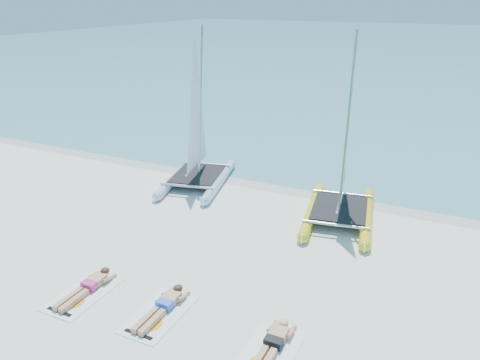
# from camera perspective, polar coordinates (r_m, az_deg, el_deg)

# --- Properties ---
(ground) EXTENTS (140.00, 140.00, 0.00)m
(ground) POSITION_cam_1_polar(r_m,az_deg,el_deg) (12.98, -1.87, -9.41)
(ground) COLOR silver
(ground) RESTS_ON ground
(sea) EXTENTS (140.00, 115.00, 0.01)m
(sea) POSITION_cam_1_polar(r_m,az_deg,el_deg) (73.34, 22.16, 14.88)
(sea) COLOR #69A5B0
(sea) RESTS_ON ground
(wet_sand_strip) EXTENTS (140.00, 1.40, 0.01)m
(wet_sand_strip) POSITION_cam_1_polar(r_m,az_deg,el_deg) (17.52, 6.40, -0.95)
(wet_sand_strip) COLOR beige
(wet_sand_strip) RESTS_ON ground
(catamaran_blue) EXTENTS (2.97, 4.67, 5.90)m
(catamaran_blue) POSITION_cam_1_polar(r_m,az_deg,el_deg) (17.44, -5.30, 5.11)
(catamaran_blue) COLOR #B1CAE8
(catamaran_blue) RESTS_ON ground
(catamaran_yellow) EXTENTS (2.76, 4.78, 5.94)m
(catamaran_yellow) POSITION_cam_1_polar(r_m,az_deg,el_deg) (15.13, 12.62, 2.52)
(catamaran_yellow) COLOR yellow
(catamaran_yellow) RESTS_ON ground
(towel_a) EXTENTS (1.00, 1.85, 0.02)m
(towel_a) POSITION_cam_1_polar(r_m,az_deg,el_deg) (12.14, -18.60, -13.07)
(towel_a) COLOR white
(towel_a) RESTS_ON ground
(sunbather_a) EXTENTS (0.37, 1.73, 0.26)m
(sunbather_a) POSITION_cam_1_polar(r_m,az_deg,el_deg) (12.19, -18.03, -12.22)
(sunbather_a) COLOR tan
(sunbather_a) RESTS_ON towel_a
(towel_b) EXTENTS (1.00, 1.85, 0.02)m
(towel_b) POSITION_cam_1_polar(r_m,az_deg,el_deg) (11.08, -9.86, -15.83)
(towel_b) COLOR white
(towel_b) RESTS_ON ground
(sunbather_b) EXTENTS (0.37, 1.73, 0.26)m
(sunbather_b) POSITION_cam_1_polar(r_m,az_deg,el_deg) (11.14, -9.32, -14.87)
(sunbather_b) COLOR tan
(sunbather_b) RESTS_ON towel_b
(towel_c) EXTENTS (1.00, 1.85, 0.02)m
(towel_c) POSITION_cam_1_polar(r_m,az_deg,el_deg) (9.98, 3.55, -20.41)
(towel_c) COLOR white
(towel_c) RESTS_ON ground
(sunbather_c) EXTENTS (0.37, 1.73, 0.26)m
(sunbather_c) POSITION_cam_1_polar(r_m,az_deg,el_deg) (10.05, 4.00, -19.28)
(sunbather_c) COLOR tan
(sunbather_c) RESTS_ON towel_c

